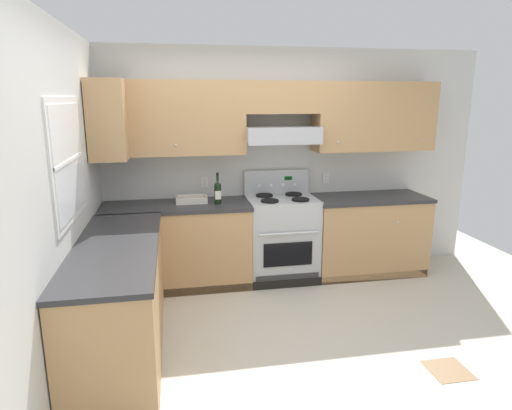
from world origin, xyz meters
name	(u,v)px	position (x,y,z in m)	size (l,w,h in m)	color
ground_plane	(273,336)	(0.00, 0.00, 0.00)	(7.04, 7.04, 0.00)	beige
floor_accent_tile	(448,370)	(1.19, -0.73, 0.00)	(0.30, 0.30, 0.01)	olive
wall_back	(280,146)	(0.41, 1.53, 1.48)	(4.68, 0.57, 2.55)	silver
wall_left	(69,185)	(-1.59, 0.23, 1.34)	(0.47, 4.00, 2.55)	silver
counter_back_run	(269,241)	(0.23, 1.24, 0.45)	(3.60, 0.65, 0.91)	tan
counter_left_run	(120,299)	(-1.24, 0.00, 0.45)	(0.63, 1.91, 0.91)	tan
stove	(281,237)	(0.38, 1.25, 0.48)	(0.76, 0.62, 1.20)	#B7BABC
wine_bottle	(218,192)	(-0.33, 1.20, 1.04)	(0.07, 0.07, 0.33)	black
bowl	(191,200)	(-0.61, 1.32, 0.93)	(0.33, 0.23, 0.06)	beige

